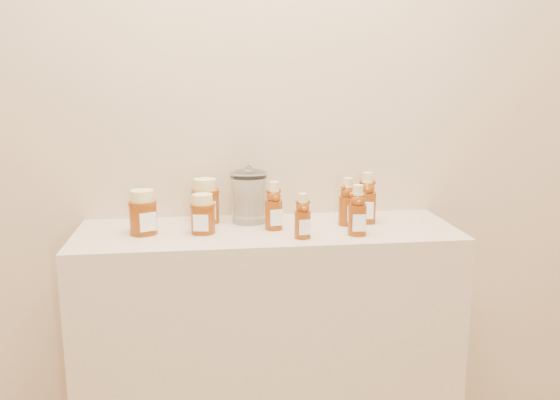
{
  "coord_description": "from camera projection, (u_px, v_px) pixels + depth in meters",
  "views": [
    {
      "loc": [
        -0.19,
        -0.25,
        1.39
      ],
      "look_at": [
        0.04,
        1.52,
        1.0
      ],
      "focal_mm": 38.0,
      "sensor_mm": 36.0,
      "label": 1
    }
  ],
  "objects": [
    {
      "name": "bear_bottle_front_right",
      "position": [
        358.0,
        207.0,
        1.79
      ],
      "size": [
        0.06,
        0.06,
        0.18
      ],
      "primitive_type": null,
      "rotation": [
        0.0,
        0.0,
        -0.04
      ],
      "color": "#662808",
      "rests_on": "display_table"
    },
    {
      "name": "display_table",
      "position": [
        268.0,
        360.0,
        1.97
      ],
      "size": [
        1.2,
        0.4,
        0.9
      ],
      "primitive_type": "cube",
      "color": "tan",
      "rests_on": "ground"
    },
    {
      "name": "glass_canister",
      "position": [
        249.0,
        195.0,
        1.94
      ],
      "size": [
        0.12,
        0.12,
        0.18
      ],
      "primitive_type": null,
      "rotation": [
        0.0,
        0.0,
        -0.01
      ],
      "color": "white",
      "rests_on": "display_table"
    },
    {
      "name": "wall_back",
      "position": [
        261.0,
        83.0,
        1.97
      ],
      "size": [
        3.5,
        0.02,
        2.7
      ],
      "primitive_type": "cube",
      "color": "tan",
      "rests_on": "ground"
    },
    {
      "name": "bear_bottle_back_right",
      "position": [
        367.0,
        194.0,
        1.94
      ],
      "size": [
        0.08,
        0.08,
        0.19
      ],
      "primitive_type": null,
      "rotation": [
        0.0,
        0.0,
        -0.25
      ],
      "color": "#662808",
      "rests_on": "display_table"
    },
    {
      "name": "honey_jar_back",
      "position": [
        206.0,
        201.0,
        1.94
      ],
      "size": [
        0.1,
        0.1,
        0.15
      ],
      "primitive_type": null,
      "rotation": [
        0.0,
        0.0,
        0.1
      ],
      "color": "#662808",
      "rests_on": "display_table"
    },
    {
      "name": "bear_bottle_front_left",
      "position": [
        303.0,
        213.0,
        1.76
      ],
      "size": [
        0.06,
        0.06,
        0.15
      ],
      "primitive_type": null,
      "rotation": [
        0.0,
        0.0,
        0.12
      ],
      "color": "#662808",
      "rests_on": "display_table"
    },
    {
      "name": "bear_bottle_back_left",
      "position": [
        274.0,
        202.0,
        1.85
      ],
      "size": [
        0.07,
        0.07,
        0.17
      ],
      "primitive_type": null,
      "rotation": [
        0.0,
        0.0,
        0.19
      ],
      "color": "#662808",
      "rests_on": "display_table"
    },
    {
      "name": "honey_jar_left",
      "position": [
        143.0,
        212.0,
        1.8
      ],
      "size": [
        0.12,
        0.12,
        0.14
      ],
      "primitive_type": null,
      "rotation": [
        0.0,
        0.0,
        0.44
      ],
      "color": "#662808",
      "rests_on": "display_table"
    },
    {
      "name": "bear_bottle_back_mid",
      "position": [
        347.0,
        198.0,
        1.91
      ],
      "size": [
        0.08,
        0.08,
        0.18
      ],
      "primitive_type": null,
      "rotation": [
        0.0,
        0.0,
        0.4
      ],
      "color": "#662808",
      "rests_on": "display_table"
    },
    {
      "name": "honey_jar_front",
      "position": [
        203.0,
        214.0,
        1.82
      ],
      "size": [
        0.09,
        0.09,
        0.12
      ],
      "primitive_type": null,
      "rotation": [
        0.0,
        0.0,
        -0.18
      ],
      "color": "#662808",
      "rests_on": "display_table"
    }
  ]
}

